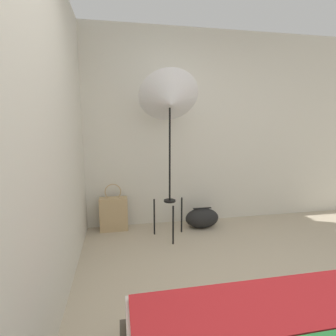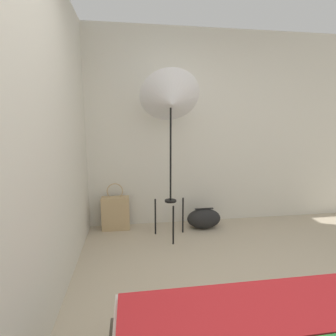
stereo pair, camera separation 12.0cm
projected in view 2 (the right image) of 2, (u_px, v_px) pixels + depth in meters
wall_back at (194, 130)px, 3.57m from camera, size 8.00×0.05×2.60m
wall_side_left at (55, 135)px, 2.06m from camera, size 0.05×8.00×2.60m
photo_umbrella at (171, 102)px, 2.97m from camera, size 0.70×0.58×1.97m
tote_bag at (116, 213)px, 3.44m from camera, size 0.36×0.15×0.62m
duffel_bag at (204, 218)px, 3.49m from camera, size 0.45×0.26×0.27m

